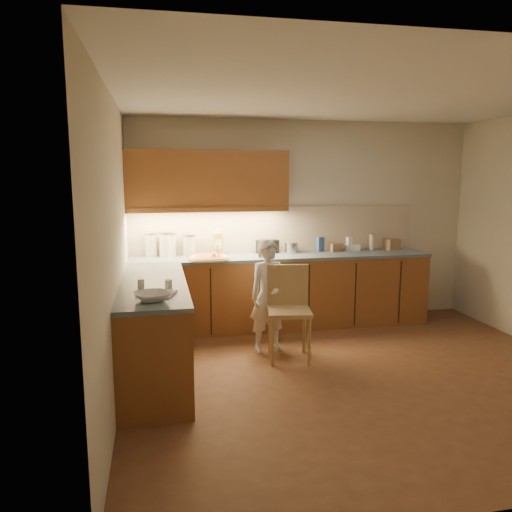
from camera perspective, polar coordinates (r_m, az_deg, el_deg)
The scene contains 24 objects.
room at distance 4.68m, azimuth 12.67°, elevation 6.15°, with size 4.54×4.50×2.62m.
l_counter at distance 5.79m, azimuth -1.29°, elevation -5.23°, with size 3.77×2.62×0.92m.
backsplash at distance 6.48m, azimuth 2.32°, elevation 3.06°, with size 3.75×0.02×0.58m, color beige.
upper_cabinets at distance 6.13m, azimuth -5.58°, elevation 8.65°, with size 1.95×0.36×0.73m.
pizza_on_board at distance 5.92m, azimuth -5.40°, elevation -0.20°, with size 0.49×0.49×0.20m.
child at distance 5.43m, azimuth 1.50°, elevation -4.57°, with size 0.45×0.29×1.23m, color white.
wooden_chair at distance 5.26m, azimuth 3.74°, elevation -5.59°, with size 0.50×0.50×0.97m.
mixing_bowl at distance 4.08m, azimuth -11.78°, elevation -4.55°, with size 0.28×0.28×0.07m, color white.
canister_a at distance 6.22m, azimuth -11.93°, elevation 1.29°, with size 0.15×0.15×0.30m.
canister_b at distance 6.18m, azimuth -10.22°, elevation 1.35°, with size 0.18×0.18×0.31m.
canister_c at distance 6.20m, azimuth -9.82°, elevation 1.31°, with size 0.16×0.16×0.29m.
canister_d at distance 6.21m, azimuth -7.63°, elevation 1.28°, with size 0.16×0.16×0.27m.
oil_jug at distance 6.23m, azimuth -4.38°, elevation 1.47°, with size 0.12×0.10×0.32m.
toaster at distance 6.37m, azimuth 1.32°, elevation 1.10°, with size 0.30×0.22×0.17m.
steel_pot at distance 6.41m, azimuth 4.06°, elevation 0.98°, with size 0.18×0.18×0.14m.
blue_box at distance 6.56m, azimuth 7.33°, elevation 1.35°, with size 0.09×0.07×0.19m, color #33549B.
card_box_a at distance 6.60m, azimuth 9.14°, elevation 1.00°, with size 0.15×0.11×0.11m, color #976F51.
white_bottle at distance 6.66m, azimuth 10.59°, elevation 1.36°, with size 0.06×0.06×0.18m, color white.
flat_pack at distance 6.72m, azimuth 10.92°, elevation 0.96°, with size 0.19×0.13×0.08m, color silver.
tall_jar at distance 6.78m, azimuth 13.09°, elevation 1.58°, with size 0.07×0.07×0.22m.
card_box_b at distance 6.91m, azimuth 15.26°, elevation 1.30°, with size 0.18×0.14×0.14m, color #A58058.
dough_cloth at distance 4.28m, azimuth -11.28°, elevation -4.19°, with size 0.29×0.23×0.02m, color white.
spice_jar_a at distance 4.55m, azimuth -13.02°, elevation -3.08°, with size 0.06×0.06×0.08m, color silver.
spice_jar_b at distance 4.44m, azimuth -9.97°, elevation -3.24°, with size 0.07×0.07×0.09m, color white.
Camera 1 is at (-1.90, -4.27, 1.92)m, focal length 35.00 mm.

